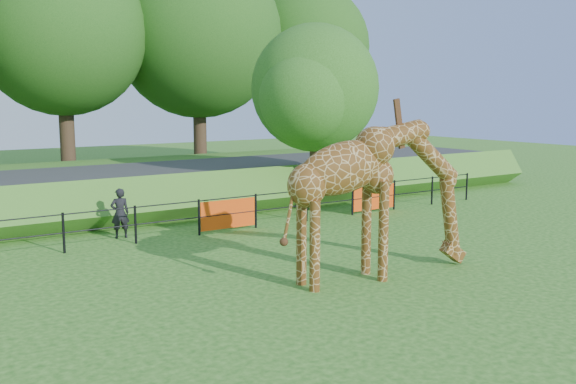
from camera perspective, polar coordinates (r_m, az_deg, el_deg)
name	(u,v)px	position (r m, az deg, el deg)	size (l,w,h in m)	color
ground	(296,325)	(11.99, 0.69, -11.77)	(90.00, 90.00, 0.00)	#1F5415
giraffe	(381,199)	(14.85, 8.26, -0.64)	(5.10, 0.94, 3.64)	#5B3512
perimeter_fence	(135,225)	(18.75, -13.41, -2.84)	(28.07, 0.10, 1.10)	black
embankment	(63,190)	(25.80, -19.34, 0.18)	(40.00, 9.00, 1.30)	#1F5415
road	(74,175)	(24.27, -18.51, 1.42)	(40.00, 5.00, 0.12)	#2B2C2E
visitor	(120,213)	(19.57, -14.71, -1.83)	(0.54, 0.36, 1.49)	black
tree_east	(317,93)	(23.51, 2.56, 8.77)	(5.40, 4.71, 6.76)	#322516
bg_tree_line	(60,31)	(32.47, -19.64, 13.36)	(37.30, 8.80, 11.82)	#322516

